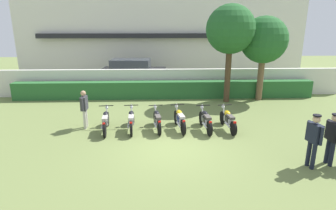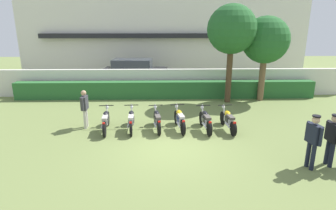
# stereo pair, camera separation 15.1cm
# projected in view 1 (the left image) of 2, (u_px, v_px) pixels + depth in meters

# --- Properties ---
(ground) EXTENTS (60.00, 60.00, 0.00)m
(ground) POSITION_uv_depth(u_px,v_px,m) (170.00, 148.00, 9.84)
(ground) COLOR olive
(building) EXTENTS (23.23, 6.50, 6.49)m
(building) POSITION_uv_depth(u_px,v_px,m) (161.00, 36.00, 24.96)
(building) COLOR silver
(building) RESTS_ON ground
(compound_wall) EXTENTS (22.06, 0.30, 1.63)m
(compound_wall) POSITION_uv_depth(u_px,v_px,m) (164.00, 82.00, 17.07)
(compound_wall) COLOR silver
(compound_wall) RESTS_ON ground
(hedge_row) EXTENTS (17.65, 0.70, 1.01)m
(hedge_row) POSITION_uv_depth(u_px,v_px,m) (165.00, 90.00, 16.48)
(hedge_row) COLOR #28602D
(hedge_row) RESTS_ON ground
(parked_car) EXTENTS (4.64, 2.38, 1.89)m
(parked_car) POSITION_uv_depth(u_px,v_px,m) (133.00, 73.00, 19.81)
(parked_car) COLOR black
(parked_car) RESTS_ON ground
(tree_near_inspector) EXTENTS (2.63, 2.63, 5.32)m
(tree_near_inspector) POSITION_uv_depth(u_px,v_px,m) (230.00, 30.00, 14.74)
(tree_near_inspector) COLOR #4C3823
(tree_near_inspector) RESTS_ON ground
(tree_far_side) EXTENTS (2.59, 2.59, 4.73)m
(tree_far_side) POSITION_uv_depth(u_px,v_px,m) (264.00, 40.00, 15.30)
(tree_far_side) COLOR brown
(tree_far_side) RESTS_ON ground
(motorcycle_in_row_0) EXTENTS (0.60, 1.95, 0.96)m
(motorcycle_in_row_0) POSITION_uv_depth(u_px,v_px,m) (106.00, 121.00, 11.30)
(motorcycle_in_row_0) COLOR black
(motorcycle_in_row_0) RESTS_ON ground
(motorcycle_in_row_1) EXTENTS (0.60, 1.92, 0.96)m
(motorcycle_in_row_1) POSITION_uv_depth(u_px,v_px,m) (131.00, 120.00, 11.41)
(motorcycle_in_row_1) COLOR black
(motorcycle_in_row_1) RESTS_ON ground
(motorcycle_in_row_2) EXTENTS (0.60, 1.80, 0.96)m
(motorcycle_in_row_2) POSITION_uv_depth(u_px,v_px,m) (157.00, 120.00, 11.44)
(motorcycle_in_row_2) COLOR black
(motorcycle_in_row_2) RESTS_ON ground
(motorcycle_in_row_3) EXTENTS (0.60, 1.86, 0.97)m
(motorcycle_in_row_3) POSITION_uv_depth(u_px,v_px,m) (180.00, 119.00, 11.50)
(motorcycle_in_row_3) COLOR black
(motorcycle_in_row_3) RESTS_ON ground
(motorcycle_in_row_4) EXTENTS (0.60, 1.85, 0.97)m
(motorcycle_in_row_4) POSITION_uv_depth(u_px,v_px,m) (206.00, 120.00, 11.40)
(motorcycle_in_row_4) COLOR black
(motorcycle_in_row_4) RESTS_ON ground
(motorcycle_in_row_5) EXTENTS (0.60, 1.91, 0.95)m
(motorcycle_in_row_5) POSITION_uv_depth(u_px,v_px,m) (228.00, 119.00, 11.49)
(motorcycle_in_row_5) COLOR black
(motorcycle_in_row_5) RESTS_ON ground
(inspector_person) EXTENTS (0.22, 0.66, 1.63)m
(inspector_person) POSITION_uv_depth(u_px,v_px,m) (84.00, 106.00, 11.52)
(inspector_person) COLOR beige
(inspector_person) RESTS_ON ground
(officer_0) EXTENTS (0.29, 0.67, 1.70)m
(officer_0) POSITION_uv_depth(u_px,v_px,m) (314.00, 137.00, 8.25)
(officer_0) COLOR black
(officer_0) RESTS_ON ground
(officer_1) EXTENTS (0.23, 0.67, 1.66)m
(officer_1) POSITION_uv_depth(u_px,v_px,m) (333.00, 135.00, 8.44)
(officer_1) COLOR black
(officer_1) RESTS_ON ground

